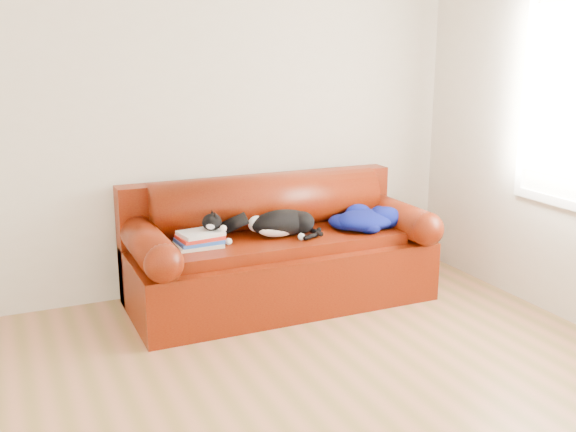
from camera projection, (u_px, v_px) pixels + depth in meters
name	position (u px, v px, depth m)	size (l,w,h in m)	color
ground	(282.00, 424.00, 3.26)	(4.50, 4.50, 0.00)	olive
room_shell	(306.00, 73.00, 2.91)	(4.52, 4.02, 2.61)	beige
sofa_base	(280.00, 269.00, 4.78)	(2.10, 0.90, 0.50)	#3F0602
sofa_back	(266.00, 220.00, 4.92)	(2.10, 1.01, 0.88)	#3F0602
book_stack	(199.00, 239.00, 4.41)	(0.30, 0.25, 0.10)	beige
cat	(281.00, 224.00, 4.63)	(0.60, 0.38, 0.23)	black
blanket	(365.00, 219.00, 4.85)	(0.56, 0.45, 0.16)	#02144B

